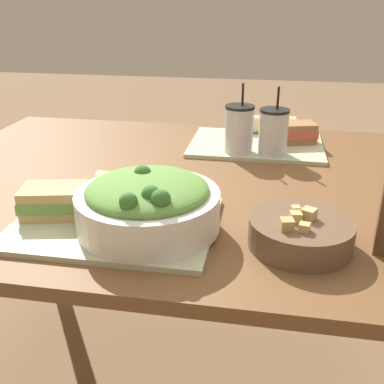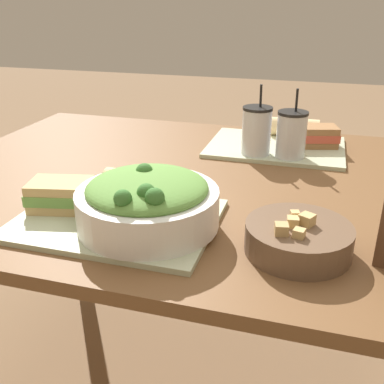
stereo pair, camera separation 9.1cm
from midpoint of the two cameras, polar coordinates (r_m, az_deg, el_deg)
name	(u,v)px [view 1 (the left image)]	position (r m, az deg, el deg)	size (l,w,h in m)	color
ground_plane	(180,381)	(1.64, -3.27, -22.95)	(12.00, 12.00, 0.00)	#846647
dining_table	(177,204)	(1.25, -3.97, -1.56)	(1.45, 1.07, 0.75)	brown
tray_near	(115,224)	(0.97, -12.42, -4.01)	(0.42, 0.31, 0.01)	#B2BC99
tray_far	(256,145)	(1.47, 6.39, 5.98)	(0.42, 0.31, 0.01)	#B2BC99
salad_bowl	(148,203)	(0.91, -8.47, -1.43)	(0.29, 0.29, 0.12)	white
soup_bowl	(301,232)	(0.88, 10.76, -5.06)	(0.20, 0.20, 0.08)	brown
sandwich_near	(54,201)	(1.02, -19.59, -1.12)	(0.15, 0.12, 0.06)	tan
baguette_near	(131,186)	(1.06, -10.16, 0.67)	(0.17, 0.07, 0.06)	#DBBC84
sandwich_far	(293,133)	(1.48, 10.93, 7.39)	(0.16, 0.12, 0.06)	olive
baguette_far	(273,125)	(1.57, 8.56, 8.42)	(0.16, 0.06, 0.06)	#DBBC84
drink_cup_dark	(239,130)	(1.35, 4.06, 7.78)	(0.09, 0.09, 0.21)	silver
drink_cup_red	(273,133)	(1.35, 8.37, 7.39)	(0.09, 0.09, 0.20)	silver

